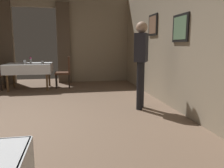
{
  "coord_description": "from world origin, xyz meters",
  "views": [
    {
      "loc": [
        1.11,
        -3.68,
        1.27
      ],
      "look_at": [
        1.85,
        0.25,
        0.57
      ],
      "focal_mm": 35.48,
      "sensor_mm": 36.0,
      "label": 1
    }
  ],
  "objects": [
    {
      "name": "wall_back",
      "position": [
        0.0,
        4.18,
        1.52
      ],
      "size": [
        6.4,
        0.27,
        3.0
      ],
      "color": "tan",
      "rests_on": "ground"
    },
    {
      "name": "glass_mid_c",
      "position": [
        -0.14,
        2.84,
        0.81
      ],
      "size": [
        0.07,
        0.07,
        0.12
      ],
      "primitive_type": "cylinder",
      "color": "silver",
      "rests_on": "dining_table_mid"
    },
    {
      "name": "wall_right",
      "position": [
        3.2,
        0.0,
        1.5
      ],
      "size": [
        0.16,
        8.4,
        3.0
      ],
      "color": "tan",
      "rests_on": "ground"
    },
    {
      "name": "person_waiter_by_doorway",
      "position": [
        2.48,
        0.52,
        1.02
      ],
      "size": [
        0.36,
        0.42,
        1.72
      ],
      "color": "black",
      "rests_on": "ground"
    },
    {
      "name": "flower_vase_mid",
      "position": [
        -0.04,
        3.23,
        0.85
      ],
      "size": [
        0.07,
        0.07,
        0.19
      ],
      "color": "silver",
      "rests_on": "dining_table_mid"
    },
    {
      "name": "glass_mid_b",
      "position": [
        0.32,
        3.01,
        0.79
      ],
      "size": [
        0.08,
        0.08,
        0.08
      ],
      "primitive_type": "cylinder",
      "color": "silver",
      "rests_on": "dining_table_mid"
    },
    {
      "name": "plate_mid_d",
      "position": [
        -0.45,
        2.91,
        0.76
      ],
      "size": [
        0.23,
        0.23,
        0.01
      ],
      "primitive_type": "cylinder",
      "color": "white",
      "rests_on": "dining_table_mid"
    },
    {
      "name": "chair_mid_right",
      "position": [
        0.95,
        3.16,
        0.52
      ],
      "size": [
        0.44,
        0.44,
        0.93
      ],
      "color": "black",
      "rests_on": "ground"
    },
    {
      "name": "dining_table_mid",
      "position": [
        -0.07,
        3.07,
        0.65
      ],
      "size": [
        1.28,
        0.97,
        0.75
      ],
      "color": "brown",
      "rests_on": "ground"
    },
    {
      "name": "ground",
      "position": [
        0.0,
        0.0,
        0.0
      ],
      "size": [
        10.08,
        10.08,
        0.0
      ],
      "primitive_type": "plane",
      "color": "#7A604C"
    }
  ]
}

